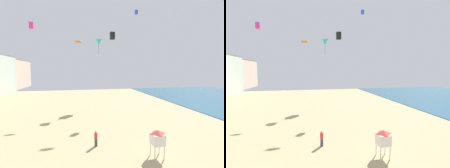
% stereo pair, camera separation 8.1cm
% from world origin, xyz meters
% --- Properties ---
extents(boardwalk_hotel_distant, '(11.95, 19.55, 12.84)m').
position_xyz_m(boardwalk_hotel_distant, '(-29.60, 73.39, 6.43)').
color(boardwalk_hotel_distant, beige).
rests_on(boardwalk_hotel_distant, ground).
extents(kite_flyer, '(0.34, 0.34, 1.64)m').
position_xyz_m(kite_flyer, '(3.02, 11.40, 0.92)').
color(kite_flyer, '#383D4C').
rests_on(kite_flyer, ground).
extents(lifeguard_stand, '(1.10, 1.10, 2.55)m').
position_xyz_m(lifeguard_stand, '(8.28, 8.21, 1.84)').
color(lifeguard_stand, white).
rests_on(lifeguard_stand, ground).
extents(kite_cyan_delta, '(1.40, 1.40, 3.18)m').
position_xyz_m(kite_cyan_delta, '(5.53, 29.36, 14.01)').
color(kite_cyan_delta, '#2DB7CC').
extents(kite_black_box_2, '(1.12, 1.12, 1.76)m').
position_xyz_m(kite_black_box_2, '(9.47, 33.83, 16.48)').
color(kite_black_box_2, black).
extents(kite_blue_box, '(0.55, 0.55, 0.86)m').
position_xyz_m(kite_blue_box, '(13.82, 28.94, 20.68)').
color(kite_blue_box, blue).
extents(kite_orange_parafoil, '(1.28, 0.35, 0.50)m').
position_xyz_m(kite_orange_parafoil, '(1.28, 25.37, 13.20)').
color(kite_orange_parafoil, orange).
extents(kite_magenta_box, '(0.92, 0.92, 1.44)m').
position_xyz_m(kite_magenta_box, '(-9.22, 35.12, 18.24)').
color(kite_magenta_box, '#DB3D9E').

